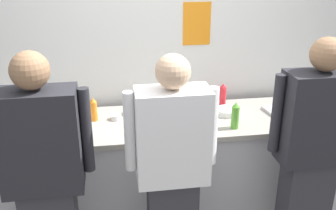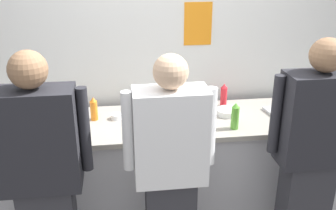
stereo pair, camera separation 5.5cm
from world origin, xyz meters
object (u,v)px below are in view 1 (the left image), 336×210
(sheet_tray, at_px, (296,111))
(ramekin_orange_sauce, at_px, (200,116))
(plate_stack_front, at_px, (164,115))
(squeeze_bottle_primary, at_px, (235,116))
(squeeze_bottle_secondary, at_px, (94,110))
(ramekin_yellow_sauce, at_px, (129,112))
(plate_stack_rear, at_px, (227,111))
(chef_near_left, at_px, (45,177))
(chef_center, at_px, (172,169))
(mixing_bowl_steel, at_px, (56,124))
(ramekin_red_sauce, at_px, (116,117))
(chef_far_right, at_px, (312,150))
(squeeze_bottle_spare, at_px, (223,95))

(sheet_tray, bearing_deg, ramekin_orange_sauce, -178.71)
(plate_stack_front, distance_m, squeeze_bottle_primary, 0.58)
(squeeze_bottle_secondary, distance_m, ramekin_yellow_sauce, 0.31)
(plate_stack_rear, distance_m, ramekin_orange_sauce, 0.26)
(squeeze_bottle_secondary, bearing_deg, chef_near_left, -110.14)
(chef_center, bearing_deg, plate_stack_rear, 50.86)
(mixing_bowl_steel, bearing_deg, ramekin_red_sauce, 17.61)
(plate_stack_front, xyz_separation_m, squeeze_bottle_secondary, (-0.56, 0.05, 0.06))
(chef_near_left, bearing_deg, chef_center, 0.99)
(plate_stack_rear, relative_size, sheet_tray, 0.39)
(chef_near_left, xyz_separation_m, ramekin_yellow_sauce, (0.57, 0.85, 0.03))
(chef_far_right, relative_size, sheet_tray, 3.42)
(sheet_tray, relative_size, ramekin_orange_sauce, 5.00)
(chef_near_left, height_order, squeeze_bottle_secondary, chef_near_left)
(chef_near_left, bearing_deg, plate_stack_front, 40.57)
(ramekin_red_sauce, relative_size, ramekin_orange_sauce, 0.86)
(mixing_bowl_steel, xyz_separation_m, squeeze_bottle_secondary, (0.28, 0.15, 0.03))
(squeeze_bottle_spare, height_order, ramekin_orange_sauce, squeeze_bottle_spare)
(ramekin_yellow_sauce, bearing_deg, squeeze_bottle_primary, -26.19)
(sheet_tray, distance_m, ramekin_yellow_sauce, 1.41)
(chef_near_left, distance_m, chef_center, 0.80)
(ramekin_orange_sauce, bearing_deg, chef_far_right, -42.78)
(mixing_bowl_steel, distance_m, ramekin_orange_sauce, 1.13)
(chef_far_right, relative_size, ramekin_yellow_sauce, 16.38)
(chef_far_right, relative_size, plate_stack_rear, 8.84)
(squeeze_bottle_spare, bearing_deg, chef_far_right, -64.94)
(squeeze_bottle_primary, bearing_deg, chef_near_left, -161.16)
(ramekin_red_sauce, bearing_deg, mixing_bowl_steel, -162.39)
(chef_center, bearing_deg, squeeze_bottle_spare, 56.56)
(sheet_tray, distance_m, ramekin_red_sauce, 1.52)
(plate_stack_rear, relative_size, squeeze_bottle_secondary, 0.99)
(squeeze_bottle_primary, distance_m, ramekin_yellow_sauce, 0.88)
(chef_center, relative_size, ramekin_orange_sauce, 16.54)
(squeeze_bottle_secondary, bearing_deg, ramekin_orange_sauce, -7.00)
(chef_center, distance_m, chef_far_right, 0.99)
(chef_center, xyz_separation_m, plate_stack_front, (0.05, 0.71, 0.07))
(plate_stack_front, relative_size, squeeze_bottle_primary, 1.06)
(sheet_tray, distance_m, ramekin_orange_sauce, 0.84)
(chef_near_left, xyz_separation_m, ramekin_red_sauce, (0.46, 0.76, 0.04))
(chef_center, xyz_separation_m, sheet_tray, (1.18, 0.68, 0.05))
(mixing_bowl_steel, bearing_deg, squeeze_bottle_primary, -6.56)
(sheet_tray, distance_m, squeeze_bottle_spare, 0.63)
(mixing_bowl_steel, height_order, squeeze_bottle_spare, squeeze_bottle_spare)
(chef_near_left, distance_m, squeeze_bottle_primary, 1.44)
(chef_center, relative_size, squeeze_bottle_primary, 7.67)
(plate_stack_front, bearing_deg, squeeze_bottle_primary, -26.84)
(squeeze_bottle_primary, relative_size, ramekin_orange_sauce, 2.16)
(chef_center, distance_m, squeeze_bottle_secondary, 0.93)
(chef_far_right, bearing_deg, ramekin_orange_sauce, 137.22)
(chef_far_right, xyz_separation_m, squeeze_bottle_secondary, (-1.51, 0.71, 0.11))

